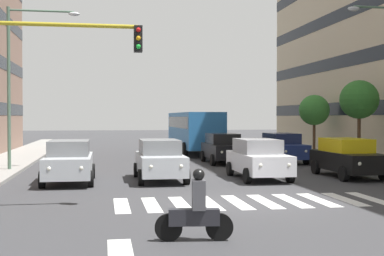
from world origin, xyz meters
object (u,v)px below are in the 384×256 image
(street_tree_3, at_px, (314,110))
(street_lamp_right, at_px, (21,70))
(car_3, at_px, (69,161))
(motorcycle_with_rider, at_px, (196,211))
(car_row2_1, at_px, (223,148))
(bus_behind_traffic, at_px, (194,128))
(car_row2_0, at_px, (282,147))
(car_2, at_px, (160,160))
(street_tree_2, at_px, (359,100))
(car_0, at_px, (347,157))
(traffic_light_gantry, at_px, (26,80))
(car_1, at_px, (258,159))

(street_tree_3, bearing_deg, street_lamp_right, 24.32)
(car_3, xyz_separation_m, motorcycle_with_rider, (-3.35, 10.68, -0.24))
(car_3, height_order, car_row2_1, same)
(bus_behind_traffic, bearing_deg, car_row2_0, 113.81)
(car_2, xyz_separation_m, street_tree_2, (-12.03, -5.85, 2.77))
(car_0, bearing_deg, traffic_light_gantry, 26.60)
(car_row2_1, relative_size, motorcycle_with_rider, 2.61)
(car_row2_0, height_order, street_tree_3, street_tree_3)
(car_3, distance_m, motorcycle_with_rider, 11.20)
(traffic_light_gantry, bearing_deg, car_2, -124.27)
(car_2, height_order, street_tree_3, street_tree_3)
(car_2, xyz_separation_m, street_lamp_right, (6.30, -4.54, 4.08))
(car_row2_0, relative_size, traffic_light_gantry, 0.81)
(bus_behind_traffic, bearing_deg, street_tree_2, 127.33)
(car_3, height_order, traffic_light_gantry, traffic_light_gantry)
(car_row2_1, relative_size, traffic_light_gantry, 0.81)
(street_tree_2, bearing_deg, car_row2_1, -12.70)
(motorcycle_with_rider, height_order, traffic_light_gantry, traffic_light_gantry)
(traffic_light_gantry, bearing_deg, car_row2_0, -131.67)
(car_row2_1, relative_size, street_lamp_right, 0.57)
(car_1, distance_m, traffic_light_gantry, 11.20)
(car_0, distance_m, traffic_light_gantry, 14.67)
(bus_behind_traffic, distance_m, traffic_light_gantry, 24.33)
(car_2, xyz_separation_m, car_row2_0, (-8.03, -7.48, 0.00))
(car_2, relative_size, traffic_light_gantry, 0.81)
(car_3, relative_size, car_row2_0, 1.00)
(traffic_light_gantry, height_order, street_tree_2, traffic_light_gantry)
(car_row2_1, bearing_deg, motorcycle_with_rider, 75.23)
(car_0, relative_size, bus_behind_traffic, 0.42)
(car_1, bearing_deg, car_row2_0, -116.33)
(car_2, distance_m, car_3, 3.73)
(motorcycle_with_rider, distance_m, street_lamp_right, 17.02)
(car_0, bearing_deg, car_row2_1, -63.01)
(car_0, bearing_deg, car_3, -0.01)
(car_0, distance_m, street_tree_2, 7.53)
(car_3, xyz_separation_m, street_lamp_right, (2.58, -4.67, 4.08))
(car_0, bearing_deg, car_2, -0.93)
(car_row2_0, bearing_deg, street_tree_2, 157.82)
(car_row2_1, bearing_deg, car_3, 43.18)
(car_row2_0, height_order, traffic_light_gantry, traffic_light_gantry)
(car_1, distance_m, car_row2_1, 7.72)
(bus_behind_traffic, height_order, street_tree_3, street_tree_3)
(traffic_light_gantry, height_order, street_lamp_right, street_lamp_right)
(car_0, height_order, bus_behind_traffic, bus_behind_traffic)
(motorcycle_with_rider, bearing_deg, street_tree_3, -118.09)
(car_row2_0, bearing_deg, car_0, 92.67)
(motorcycle_with_rider, relative_size, street_tree_3, 0.42)
(car_1, bearing_deg, street_lamp_right, -24.05)
(car_row2_1, relative_size, street_tree_3, 1.08)
(car_row2_1, xyz_separation_m, street_tree_3, (-7.84, -5.40, 2.27))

